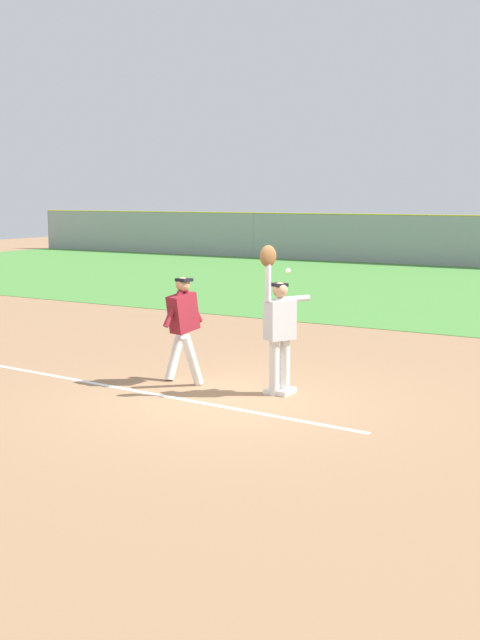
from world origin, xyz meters
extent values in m
plane|color=#936D4C|center=(0.00, 0.00, 0.00)|extent=(74.39, 74.39, 0.00)
cube|color=white|center=(-3.52, -0.14, 0.00)|extent=(11.98, 0.88, 0.01)
cube|color=white|center=(0.48, 0.76, 0.04)|extent=(0.38, 0.38, 0.08)
cylinder|color=silver|center=(0.55, 0.79, 0.42)|extent=(0.20, 0.20, 0.85)
cylinder|color=silver|center=(0.46, 0.61, 0.42)|extent=(0.20, 0.20, 0.85)
cube|color=#B7B7B7|center=(0.51, 0.70, 1.15)|extent=(0.43, 0.51, 0.60)
sphere|color=tan|center=(0.51, 0.70, 1.60)|extent=(0.31, 0.31, 0.23)
cube|color=black|center=(0.48, 0.72, 1.68)|extent=(0.29, 0.28, 0.05)
cylinder|color=#B7B7B7|center=(0.41, 0.51, 1.76)|extent=(0.12, 0.12, 0.62)
cylinder|color=#B7B7B7|center=(0.61, 0.90, 1.45)|extent=(0.36, 0.59, 0.09)
ellipsoid|color=brown|center=(0.41, 0.51, 2.12)|extent=(0.25, 0.31, 0.32)
cylinder|color=white|center=(-0.92, 0.43, 0.42)|extent=(0.23, 0.45, 0.85)
cylinder|color=white|center=(-1.43, 0.70, 0.42)|extent=(0.23, 0.45, 0.85)
cube|color=maroon|center=(-1.18, 0.57, 1.15)|extent=(0.36, 0.57, 0.66)
sphere|color=tan|center=(-1.18, 0.57, 1.60)|extent=(0.27, 0.27, 0.23)
cube|color=black|center=(-1.15, 0.56, 1.68)|extent=(0.26, 0.24, 0.05)
cylinder|color=maroon|center=(-1.13, 0.78, 1.23)|extent=(0.17, 0.41, 0.58)
cylinder|color=maroon|center=(-1.22, 0.35, 1.23)|extent=(0.17, 0.41, 0.58)
sphere|color=white|center=(0.71, 0.57, 1.91)|extent=(0.07, 0.07, 0.07)
cylinder|color=gray|center=(-27.42, 24.45, 1.08)|extent=(0.08, 0.08, 2.15)
cylinder|color=gray|center=(-13.71, 24.45, 1.08)|extent=(0.08, 0.08, 2.15)
cube|color=#1E6B33|center=(-3.88, 26.98, 0.57)|extent=(4.41, 1.93, 0.55)
cube|color=#2D333D|center=(-3.88, 26.98, 1.05)|extent=(2.21, 1.76, 0.40)
cylinder|color=black|center=(-5.32, 27.94, 0.30)|extent=(0.60, 0.22, 0.60)
cylinder|color=black|center=(-5.34, 26.04, 0.30)|extent=(0.60, 0.22, 0.60)
camera|label=1|loc=(6.15, -9.83, 2.99)|focal=45.07mm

